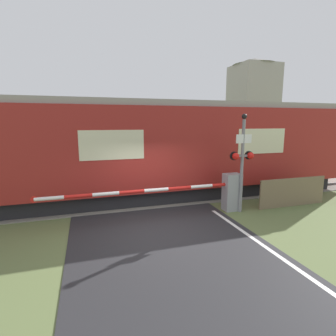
{
  "coord_description": "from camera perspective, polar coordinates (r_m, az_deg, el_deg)",
  "views": [
    {
      "loc": [
        -1.96,
        -7.17,
        3.2
      ],
      "look_at": [
        0.77,
        1.53,
        1.59
      ],
      "focal_mm": 28.0,
      "sensor_mm": 36.0,
      "label": 1
    }
  ],
  "objects": [
    {
      "name": "signal_post",
      "position": [
        9.47,
        15.9,
        2.23
      ],
      "size": [
        0.89,
        0.26,
        3.47
      ],
      "color": "gray",
      "rests_on": "ground_plane"
    },
    {
      "name": "ground_plane",
      "position": [
        8.09,
        -2.01,
        -13.27
      ],
      "size": [
        80.0,
        80.0,
        0.0
      ],
      "primitive_type": "plane",
      "color": "#5B6B3D"
    },
    {
      "name": "crossing_barrier",
      "position": [
        9.54,
        10.69,
        -5.11
      ],
      "size": [
        6.9,
        0.44,
        1.36
      ],
      "color": "gray",
      "rests_on": "ground_plane"
    },
    {
      "name": "roadside_fence",
      "position": [
        11.11,
        25.49,
        -4.76
      ],
      "size": [
        2.94,
        0.06,
        1.1
      ],
      "color": "#726047",
      "rests_on": "ground_plane"
    },
    {
      "name": "distant_building",
      "position": [
        36.47,
        17.89,
        13.35
      ],
      "size": [
        5.47,
        5.47,
        11.05
      ],
      "color": "#9E998E",
      "rests_on": "ground_plane"
    },
    {
      "name": "train",
      "position": [
        10.73,
        -12.78,
        3.62
      ],
      "size": [
        21.88,
        3.11,
        4.0
      ],
      "color": "black",
      "rests_on": "ground_plane"
    },
    {
      "name": "track_bed",
      "position": [
        11.27,
        -6.73,
        -6.41
      ],
      "size": [
        36.0,
        3.2,
        0.13
      ],
      "color": "slate",
      "rests_on": "ground_plane"
    }
  ]
}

